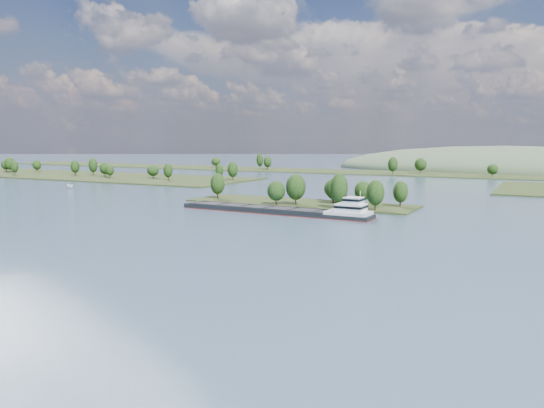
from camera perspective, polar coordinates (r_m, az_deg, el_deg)
The scene contains 7 objects.
ground at distance 178.76m, azimuth -5.04°, elevation -2.03°, with size 1800.00×1800.00×0.00m, color #384B61.
tree_island at distance 226.39m, azimuth 4.28°, elevation 0.91°, with size 100.00×31.66×15.22m.
left_bank at distance 434.82m, azimuth -20.66°, elevation 2.97°, with size 300.00×80.00×14.55m.
back_shoreline at distance 437.93m, azimuth 16.17°, elevation 3.16°, with size 900.00×60.00×16.06m.
hill_west at distance 530.45m, azimuth 23.81°, elevation 3.38°, with size 320.00×160.00×44.00m, color #3F5138.
cargo_barge at distance 199.14m, azimuth 1.50°, elevation -0.69°, with size 79.02×12.12×10.65m.
motorboat at distance 323.29m, azimuth -20.88°, elevation 1.79°, with size 2.38×6.32×2.44m, color white.
Camera 1 is at (95.48, -28.52, 27.96)m, focal length 35.00 mm.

